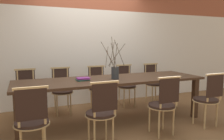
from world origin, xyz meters
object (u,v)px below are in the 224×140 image
object	(u,v)px
chair_near_center	(164,103)
book_stack	(83,79)
vase_centerpiece	(115,72)
dining_table	(112,83)
chair_far_center	(98,86)

from	to	relation	value
chair_near_center	book_stack	distance (m)	1.34
chair_near_center	vase_centerpiece	bearing A→B (deg)	121.54
dining_table	chair_far_center	world-z (taller)	chair_far_center
chair_near_center	chair_far_center	size ratio (longest dim) A/B	1.00
chair_near_center	dining_table	bearing A→B (deg)	121.35
chair_far_center	vase_centerpiece	bearing A→B (deg)	90.58
book_stack	chair_far_center	bearing A→B (deg)	56.02
chair_far_center	book_stack	xyz separation A→B (m)	(-0.53, -0.79, 0.30)
chair_far_center	dining_table	bearing A→B (deg)	88.46
dining_table	book_stack	bearing A→B (deg)	177.81
chair_far_center	chair_near_center	bearing A→B (deg)	106.23
vase_centerpiece	book_stack	world-z (taller)	vase_centerpiece
chair_far_center	book_stack	bearing A→B (deg)	56.02
dining_table	vase_centerpiece	xyz separation A→B (m)	(0.03, -0.06, 0.21)
dining_table	vase_centerpiece	bearing A→B (deg)	-61.32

